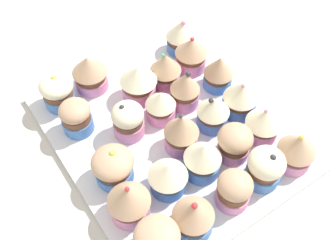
# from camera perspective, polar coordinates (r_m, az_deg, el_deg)

# --- Properties ---
(ground_plane) EXTENTS (1.80, 1.80, 0.03)m
(ground_plane) POSITION_cam_1_polar(r_m,az_deg,el_deg) (0.74, -0.00, -2.62)
(ground_plane) COLOR beige
(baking_tray) EXTENTS (0.43, 0.36, 0.01)m
(baking_tray) POSITION_cam_1_polar(r_m,az_deg,el_deg) (0.73, -0.00, -1.70)
(baking_tray) COLOR silver
(baking_tray) RESTS_ON ground_plane
(cupcake_0) EXTENTS (0.06, 0.06, 0.07)m
(cupcake_0) POSITION_cam_1_polar(r_m,az_deg,el_deg) (0.69, 17.40, -4.01)
(cupcake_0) COLOR pink
(cupcake_0) RESTS_ON baking_tray
(cupcake_1) EXTENTS (0.06, 0.06, 0.07)m
(cupcake_1) POSITION_cam_1_polar(r_m,az_deg,el_deg) (0.71, 13.14, -0.38)
(cupcake_1) COLOR pink
(cupcake_1) RESTS_ON baking_tray
(cupcake_2) EXTENTS (0.06, 0.06, 0.08)m
(cupcake_2) POSITION_cam_1_polar(r_m,az_deg,el_deg) (0.73, 10.00, 3.11)
(cupcake_2) COLOR #477AC6
(cupcake_2) RESTS_ON baking_tray
(cupcake_3) EXTENTS (0.06, 0.06, 0.07)m
(cupcake_3) POSITION_cam_1_polar(r_m,az_deg,el_deg) (0.77, 7.05, 6.66)
(cupcake_3) COLOR #477AC6
(cupcake_3) RESTS_ON baking_tray
(cupcake_4) EXTENTS (0.06, 0.06, 0.08)m
(cupcake_4) POSITION_cam_1_polar(r_m,az_deg,el_deg) (0.79, 3.23, 9.19)
(cupcake_4) COLOR pink
(cupcake_4) RESTS_ON baking_tray
(cupcake_5) EXTENTS (0.06, 0.06, 0.07)m
(cupcake_5) POSITION_cam_1_polar(r_m,az_deg,el_deg) (0.83, 1.70, 11.59)
(cupcake_5) COLOR #477AC6
(cupcake_5) RESTS_ON baking_tray
(cupcake_6) EXTENTS (0.06, 0.06, 0.07)m
(cupcake_6) POSITION_cam_1_polar(r_m,az_deg,el_deg) (0.66, 13.32, -6.41)
(cupcake_6) COLOR #477AC6
(cupcake_6) RESTS_ON baking_tray
(cupcake_7) EXTENTS (0.06, 0.06, 0.07)m
(cupcake_7) POSITION_cam_1_polar(r_m,az_deg,el_deg) (0.68, 9.21, -3.10)
(cupcake_7) COLOR pink
(cupcake_7) RESTS_ON baking_tray
(cupcake_8) EXTENTS (0.06, 0.06, 0.07)m
(cupcake_8) POSITION_cam_1_polar(r_m,az_deg,el_deg) (0.71, 6.26, 1.10)
(cupcake_8) COLOR #477AC6
(cupcake_8) RESTS_ON baking_tray
(cupcake_9) EXTENTS (0.05, 0.05, 0.08)m
(cupcake_9) POSITION_cam_1_polar(r_m,az_deg,el_deg) (0.73, 2.37, 4.30)
(cupcake_9) COLOR pink
(cupcake_9) RESTS_ON baking_tray
(cupcake_10) EXTENTS (0.06, 0.06, 0.08)m
(cupcake_10) POSITION_cam_1_polar(r_m,az_deg,el_deg) (0.76, -0.33, 7.03)
(cupcake_10) COLOR pink
(cupcake_10) RESTS_ON baking_tray
(cupcake_11) EXTENTS (0.05, 0.05, 0.07)m
(cupcake_11) POSITION_cam_1_polar(r_m,az_deg,el_deg) (0.63, 9.15, -9.53)
(cupcake_11) COLOR pink
(cupcake_11) RESTS_ON baking_tray
(cupcake_12) EXTENTS (0.06, 0.06, 0.07)m
(cupcake_12) POSITION_cam_1_polar(r_m,az_deg,el_deg) (0.65, 5.15, -5.15)
(cupcake_12) COLOR #477AC6
(cupcake_12) RESTS_ON baking_tray
(cupcake_13) EXTENTS (0.06, 0.06, 0.08)m
(cupcake_13) POSITION_cam_1_polar(r_m,az_deg,el_deg) (0.67, 1.98, -1.65)
(cupcake_13) COLOR pink
(cupcake_13) RESTS_ON baking_tray
(cupcake_14) EXTENTS (0.05, 0.05, 0.06)m
(cupcake_14) POSITION_cam_1_polar(r_m,az_deg,el_deg) (0.71, -1.04, 2.05)
(cupcake_14) COLOR pink
(cupcake_14) RESTS_ON baking_tray
(cupcake_15) EXTENTS (0.07, 0.07, 0.08)m
(cupcake_15) POSITION_cam_1_polar(r_m,az_deg,el_deg) (0.74, -4.05, 5.34)
(cupcake_15) COLOR pink
(cupcake_15) RESTS_ON baking_tray
(cupcake_16) EXTENTS (0.06, 0.06, 0.08)m
(cupcake_16) POSITION_cam_1_polar(r_m,az_deg,el_deg) (0.60, 3.53, -13.12)
(cupcake_16) COLOR #477AC6
(cupcake_16) RESTS_ON baking_tray
(cupcake_17) EXTENTS (0.06, 0.06, 0.07)m
(cupcake_17) POSITION_cam_1_polar(r_m,az_deg,el_deg) (0.63, -0.01, -7.82)
(cupcake_17) COLOR #477AC6
(cupcake_17) RESTS_ON baking_tray
(cupcake_18) EXTENTS (0.06, 0.06, 0.07)m
(cupcake_18) POSITION_cam_1_polar(r_m,az_deg,el_deg) (0.69, -5.56, 0.01)
(cupcake_18) COLOR pink
(cupcake_18) RESTS_ON baking_tray
(cupcake_19) EXTENTS (0.07, 0.07, 0.08)m
(cupcake_19) POSITION_cam_1_polar(r_m,az_deg,el_deg) (0.77, -10.81, 6.56)
(cupcake_19) COLOR pink
(cupcake_19) RESTS_ON baking_tray
(cupcake_20) EXTENTS (0.07, 0.07, 0.06)m
(cupcake_20) POSITION_cam_1_polar(r_m,az_deg,el_deg) (0.59, -1.52, -16.35)
(cupcake_20) COLOR #477AC6
(cupcake_20) RESTS_ON baking_tray
(cupcake_21) EXTENTS (0.07, 0.07, 0.08)m
(cupcake_21) POSITION_cam_1_polar(r_m,az_deg,el_deg) (0.61, -5.46, -11.08)
(cupcake_21) COLOR pink
(cupcake_21) RESTS_ON baking_tray
(cupcake_22) EXTENTS (0.07, 0.07, 0.07)m
(cupcake_22) POSITION_cam_1_polar(r_m,az_deg,el_deg) (0.65, -7.60, -6.40)
(cupcake_22) COLOR #477AC6
(cupcake_22) RESTS_ON baking_tray
(cupcake_23) EXTENTS (0.05, 0.05, 0.07)m
(cupcake_23) POSITION_cam_1_polar(r_m,az_deg,el_deg) (0.72, -12.64, 0.46)
(cupcake_23) COLOR #477AC6
(cupcake_23) RESTS_ON baking_tray
(cupcake_24) EXTENTS (0.06, 0.06, 0.07)m
(cupcake_24) POSITION_cam_1_polar(r_m,az_deg,el_deg) (0.76, -15.06, 3.88)
(cupcake_24) COLOR #477AC6
(cupcake_24) RESTS_ON baking_tray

